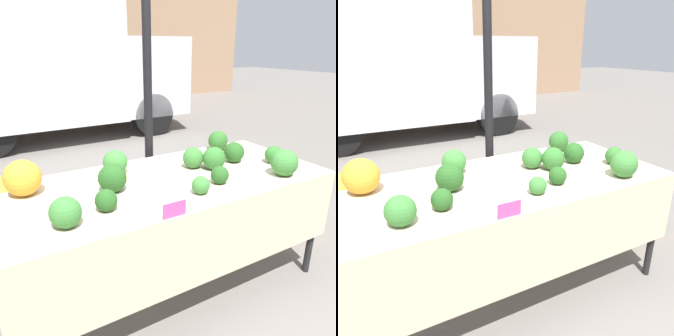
% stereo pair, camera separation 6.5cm
% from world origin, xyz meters
% --- Properties ---
extents(ground_plane, '(40.00, 40.00, 0.00)m').
position_xyz_m(ground_plane, '(0.00, 0.00, 0.00)').
color(ground_plane, slate).
extents(tent_pole, '(0.07, 0.07, 2.45)m').
position_xyz_m(tent_pole, '(0.18, 0.64, 1.22)').
color(tent_pole, black).
rests_on(tent_pole, ground_plane).
extents(parked_truck, '(4.46, 2.18, 2.46)m').
position_xyz_m(parked_truck, '(0.40, 4.93, 1.32)').
color(parked_truck, silver).
rests_on(parked_truck, ground_plane).
extents(market_table, '(2.20, 0.95, 0.87)m').
position_xyz_m(market_table, '(0.00, -0.07, 0.77)').
color(market_table, beige).
rests_on(market_table, ground_plane).
extents(orange_cauliflower, '(0.22, 0.22, 0.22)m').
position_xyz_m(orange_cauliflower, '(-0.87, 0.22, 0.98)').
color(orange_cauliflower, orange).
rests_on(orange_cauliflower, market_table).
extents(romanesco_head, '(0.13, 0.13, 0.10)m').
position_xyz_m(romanesco_head, '(-0.98, 0.37, 0.92)').
color(romanesco_head, '#93B238').
rests_on(romanesco_head, market_table).
extents(broccoli_head_0, '(0.17, 0.17, 0.17)m').
position_xyz_m(broccoli_head_0, '(0.38, 0.00, 0.95)').
color(broccoli_head_0, '#2D6628').
rests_on(broccoli_head_0, market_table).
extents(broccoli_head_1, '(0.17, 0.17, 0.17)m').
position_xyz_m(broccoli_head_1, '(-0.27, 0.27, 0.95)').
color(broccoli_head_1, '#387533').
rests_on(broccoli_head_1, market_table).
extents(broccoli_head_2, '(0.13, 0.13, 0.13)m').
position_xyz_m(broccoli_head_2, '(0.85, -0.12, 0.93)').
color(broccoli_head_2, '#2D6628').
rests_on(broccoli_head_2, market_table).
extents(broccoli_head_3, '(0.16, 0.16, 0.16)m').
position_xyz_m(broccoli_head_3, '(-0.74, -0.28, 0.95)').
color(broccoli_head_3, '#387533').
rests_on(broccoli_head_3, market_table).
extents(broccoli_head_4, '(0.12, 0.12, 0.12)m').
position_xyz_m(broccoli_head_4, '(0.25, -0.23, 0.93)').
color(broccoli_head_4, '#23511E').
rests_on(broccoli_head_4, market_table).
extents(broccoli_head_5, '(0.12, 0.12, 0.12)m').
position_xyz_m(broccoli_head_5, '(-0.51, -0.22, 0.93)').
color(broccoli_head_5, '#23511E').
rests_on(broccoli_head_5, market_table).
extents(broccoli_head_6, '(0.17, 0.17, 0.17)m').
position_xyz_m(broccoli_head_6, '(0.70, 0.35, 0.95)').
color(broccoli_head_6, '#285B23').
rests_on(broccoli_head_6, market_table).
extents(broccoli_head_7, '(0.18, 0.18, 0.18)m').
position_xyz_m(broccoli_head_7, '(0.72, -0.34, 0.96)').
color(broccoli_head_7, '#387533').
rests_on(broccoli_head_7, market_table).
extents(broccoli_head_8, '(0.15, 0.15, 0.15)m').
position_xyz_m(broccoli_head_8, '(0.27, 0.10, 0.94)').
color(broccoli_head_8, '#336B2D').
rests_on(broccoli_head_8, market_table).
extents(broccoli_head_9, '(0.16, 0.16, 0.16)m').
position_xyz_m(broccoli_head_9, '(0.61, 0.05, 0.95)').
color(broccoli_head_9, '#23511E').
rests_on(broccoli_head_9, market_table).
extents(broccoli_head_10, '(0.11, 0.11, 0.11)m').
position_xyz_m(broccoli_head_10, '(0.06, -0.29, 0.92)').
color(broccoli_head_10, '#387533').
rests_on(broccoli_head_10, market_table).
extents(broccoli_head_11, '(0.18, 0.18, 0.18)m').
position_xyz_m(broccoli_head_11, '(-0.39, 0.00, 0.96)').
color(broccoli_head_11, '#23511E').
rests_on(broccoli_head_11, market_table).
extents(price_sign, '(0.14, 0.01, 0.09)m').
position_xyz_m(price_sign, '(-0.23, -0.46, 0.91)').
color(price_sign, '#EF4793').
rests_on(price_sign, market_table).
extents(produce_crate, '(0.50, 0.30, 0.32)m').
position_xyz_m(produce_crate, '(1.44, 0.12, 0.16)').
color(produce_crate, tan).
rests_on(produce_crate, ground_plane).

